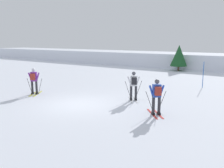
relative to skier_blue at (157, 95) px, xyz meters
The scene contains 7 objects.
ground_plane 4.46m from the skier_blue, behind, with size 120.00×120.00×0.00m, color silver.
far_snow_ridge 21.51m from the skier_blue, 101.55° to the left, with size 80.00×6.51×1.79m, color silver.
skier_blue is the anchor object (origin of this frame).
skier_white 2.89m from the skier_blue, 141.45° to the left, with size 1.27×1.49×1.71m.
skier_purple 8.37m from the skier_blue, behind, with size 1.18×1.55×1.71m.
trail_marker_pole 8.12m from the skier_blue, 89.79° to the left, with size 0.05×0.05×1.93m, color #1E56AD.
conifer_far_left 17.58m from the skier_blue, 106.26° to the left, with size 1.92×1.92×2.95m.
Camera 1 is at (8.81, -9.48, 3.49)m, focal length 38.57 mm.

